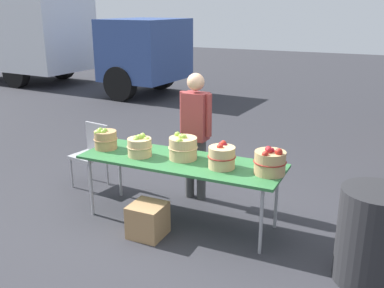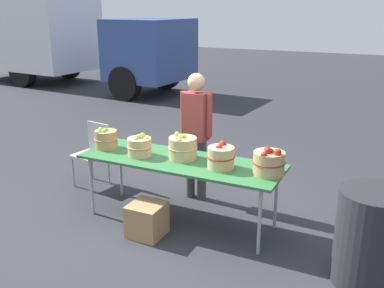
# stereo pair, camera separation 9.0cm
# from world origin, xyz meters

# --- Properties ---
(ground_plane) EXTENTS (40.00, 40.00, 0.00)m
(ground_plane) POSITION_xyz_m (0.00, 0.00, 0.00)
(ground_plane) COLOR #2D2D33
(market_table) EXTENTS (2.30, 0.76, 0.75)m
(market_table) POSITION_xyz_m (0.00, 0.00, 0.71)
(market_table) COLOR #2D6B38
(market_table) RESTS_ON ground
(apple_basket_green_0) EXTENTS (0.29, 0.29, 0.26)m
(apple_basket_green_0) POSITION_xyz_m (-1.00, -0.01, 0.87)
(apple_basket_green_0) COLOR #A87F51
(apple_basket_green_0) RESTS_ON market_table
(apple_basket_green_1) EXTENTS (0.29, 0.29, 0.26)m
(apple_basket_green_1) POSITION_xyz_m (-0.49, -0.07, 0.87)
(apple_basket_green_1) COLOR tan
(apple_basket_green_1) RESTS_ON market_table
(apple_basket_green_2) EXTENTS (0.33, 0.33, 0.29)m
(apple_basket_green_2) POSITION_xyz_m (0.01, 0.05, 0.88)
(apple_basket_green_2) COLOR tan
(apple_basket_green_2) RESTS_ON market_table
(apple_basket_red_0) EXTENTS (0.30, 0.30, 0.27)m
(apple_basket_red_0) POSITION_xyz_m (0.50, -0.03, 0.87)
(apple_basket_red_0) COLOR tan
(apple_basket_red_0) RESTS_ON market_table
(apple_basket_red_1) EXTENTS (0.34, 0.34, 0.30)m
(apple_basket_red_1) POSITION_xyz_m (1.01, 0.01, 0.88)
(apple_basket_red_1) COLOR tan
(apple_basket_red_1) RESTS_ON market_table
(vendor_adult) EXTENTS (0.43, 0.22, 1.62)m
(vendor_adult) POSITION_xyz_m (-0.11, 0.66, 0.95)
(vendor_adult) COLOR #3F3F3F
(vendor_adult) RESTS_ON ground
(box_truck) EXTENTS (7.84, 2.72, 2.75)m
(box_truck) POSITION_xyz_m (-7.74, 6.54, 1.49)
(box_truck) COLOR silver
(box_truck) RESTS_ON ground
(folding_chair) EXTENTS (0.46, 0.46, 0.86)m
(folding_chair) POSITION_xyz_m (-1.58, 0.46, 0.51)
(folding_chair) COLOR #99999E
(folding_chair) RESTS_ON ground
(trash_barrel) EXTENTS (0.62, 0.62, 0.88)m
(trash_barrel) POSITION_xyz_m (2.05, -0.32, 0.44)
(trash_barrel) COLOR #262628
(trash_barrel) RESTS_ON ground
(produce_crate) EXTENTS (0.36, 0.36, 0.36)m
(produce_crate) POSITION_xyz_m (-0.18, -0.46, 0.18)
(produce_crate) COLOR #A87F51
(produce_crate) RESTS_ON ground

